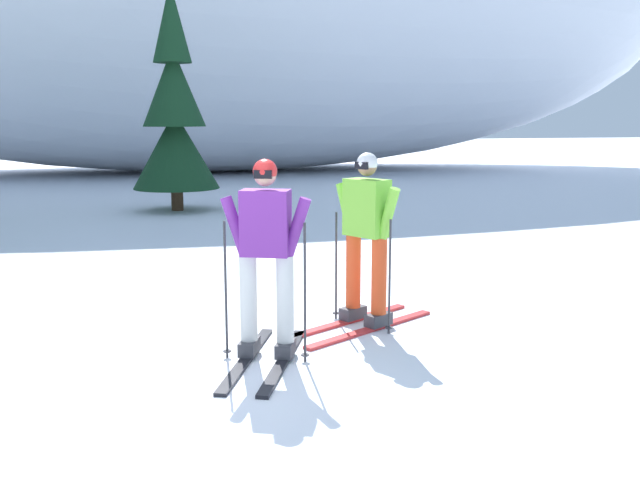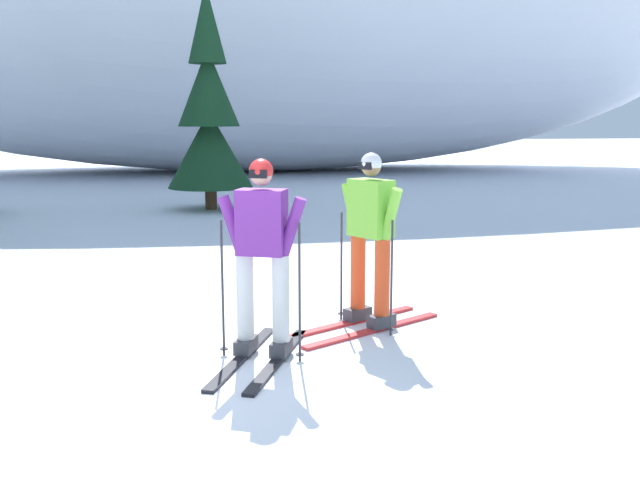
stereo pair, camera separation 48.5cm
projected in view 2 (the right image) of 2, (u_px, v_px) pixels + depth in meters
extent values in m
plane|color=white|center=(173.00, 389.00, 5.41)|extent=(120.00, 120.00, 0.00)
cube|color=red|center=(374.00, 330.00, 6.87)|extent=(1.56, 0.97, 0.03)
cube|color=red|center=(350.00, 322.00, 7.13)|extent=(1.56, 0.97, 0.03)
cube|color=#38383D|center=(381.00, 321.00, 6.92)|extent=(0.31, 0.26, 0.12)
cube|color=#38383D|center=(358.00, 313.00, 7.18)|extent=(0.31, 0.26, 0.12)
cylinder|color=#DB471E|center=(382.00, 277.00, 6.85)|extent=(0.15, 0.15, 0.76)
cylinder|color=#DB471E|center=(358.00, 271.00, 7.11)|extent=(0.15, 0.15, 0.76)
cube|color=#75C638|center=(371.00, 208.00, 6.86)|extent=(0.43, 0.50, 0.56)
cylinder|color=#75C638|center=(390.00, 218.00, 6.67)|extent=(0.22, 0.29, 0.58)
cylinder|color=#75C638|center=(352.00, 212.00, 7.08)|extent=(0.22, 0.29, 0.58)
sphere|color=#A37556|center=(371.00, 166.00, 6.79)|extent=(0.19, 0.19, 0.19)
sphere|color=white|center=(371.00, 163.00, 6.79)|extent=(0.21, 0.21, 0.21)
cube|color=black|center=(365.00, 166.00, 6.74)|extent=(0.11, 0.15, 0.07)
cylinder|color=#2D2D33|center=(392.00, 278.00, 6.66)|extent=(0.02, 0.02, 1.11)
cylinder|color=#2D2D33|center=(391.00, 329.00, 6.75)|extent=(0.07, 0.07, 0.01)
cylinder|color=#2D2D33|center=(341.00, 266.00, 7.20)|extent=(0.02, 0.02, 1.11)
cylinder|color=#2D2D33|center=(341.00, 313.00, 7.29)|extent=(0.07, 0.07, 0.01)
cube|color=black|center=(278.00, 359.00, 6.03)|extent=(0.71, 1.56, 0.03)
cube|color=black|center=(242.00, 357.00, 6.10)|extent=(0.71, 1.56, 0.03)
cube|color=#38383D|center=(281.00, 347.00, 6.12)|extent=(0.24, 0.31, 0.12)
cube|color=#38383D|center=(246.00, 345.00, 6.19)|extent=(0.24, 0.31, 0.12)
cylinder|color=silver|center=(281.00, 298.00, 6.04)|extent=(0.15, 0.15, 0.75)
cylinder|color=silver|center=(245.00, 296.00, 6.11)|extent=(0.15, 0.15, 0.75)
cube|color=#6B2889|center=(262.00, 222.00, 5.97)|extent=(0.47, 0.37, 0.56)
cylinder|color=#6B2889|center=(291.00, 231.00, 5.92)|extent=(0.29, 0.20, 0.58)
cylinder|color=#6B2889|center=(234.00, 229.00, 6.03)|extent=(0.29, 0.20, 0.58)
sphere|color=tan|center=(261.00, 174.00, 5.90)|extent=(0.19, 0.19, 0.19)
sphere|color=red|center=(261.00, 171.00, 5.89)|extent=(0.21, 0.21, 0.21)
cube|color=black|center=(258.00, 174.00, 5.82)|extent=(0.15, 0.09, 0.07)
cylinder|color=#2D2D33|center=(300.00, 293.00, 5.93)|extent=(0.02, 0.02, 1.20)
cylinder|color=#2D2D33|center=(300.00, 354.00, 6.03)|extent=(0.07, 0.07, 0.01)
cylinder|color=#2D2D33|center=(223.00, 289.00, 6.08)|extent=(0.02, 0.02, 1.20)
cylinder|color=#2D2D33|center=(224.00, 349.00, 6.17)|extent=(0.07, 0.07, 0.01)
cylinder|color=#47301E|center=(211.00, 195.00, 16.03)|extent=(0.27, 0.27, 0.67)
cone|color=#14381E|center=(210.00, 149.00, 15.86)|extent=(1.91, 1.91, 1.71)
cone|color=#14381E|center=(208.00, 87.00, 15.62)|extent=(1.37, 1.37, 1.71)
cone|color=#14381E|center=(206.00, 23.00, 15.39)|extent=(0.84, 0.84, 1.71)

